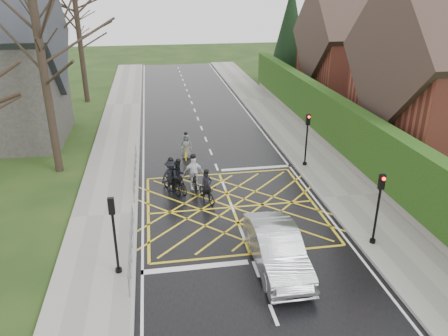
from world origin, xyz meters
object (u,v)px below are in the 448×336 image
object	(u,v)px
cyclist_mid	(172,179)
car	(277,249)
cyclist_lead	(186,149)
cyclist_front	(194,177)
cyclist_back	(179,179)
cyclist_rear	(207,191)

from	to	relation	value
cyclist_mid	car	distance (m)	8.02
cyclist_mid	car	size ratio (longest dim) A/B	0.43
cyclist_lead	cyclist_mid	bearing A→B (deg)	-96.89
car	cyclist_front	bearing A→B (deg)	108.57
cyclist_back	car	world-z (taller)	cyclist_back
cyclist_rear	car	world-z (taller)	cyclist_rear
cyclist_rear	cyclist_mid	world-z (taller)	cyclist_mid
cyclist_mid	cyclist_lead	bearing A→B (deg)	51.22
cyclist_back	cyclist_front	distance (m)	0.78
cyclist_rear	cyclist_front	size ratio (longest dim) A/B	0.91
cyclist_mid	cyclist_lead	xyz separation A→B (m)	(1.16, 4.59, -0.12)
cyclist_mid	cyclist_front	bearing A→B (deg)	-21.15
cyclist_mid	car	bearing A→B (deg)	-88.30
cyclist_mid	cyclist_front	xyz separation A→B (m)	(1.15, 0.07, 0.03)
cyclist_front	cyclist_back	bearing A→B (deg)	-174.80
cyclist_front	cyclist_lead	xyz separation A→B (m)	(0.00, 4.52, -0.15)
cyclist_lead	cyclist_back	bearing A→B (deg)	-92.25
cyclist_rear	cyclist_lead	size ratio (longest dim) A/B	1.03
cyclist_mid	cyclist_front	distance (m)	1.16
cyclist_rear	cyclist_mid	bearing A→B (deg)	123.98
cyclist_rear	cyclist_mid	size ratio (longest dim) A/B	0.88
cyclist_front	cyclist_lead	size ratio (longest dim) A/B	1.13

